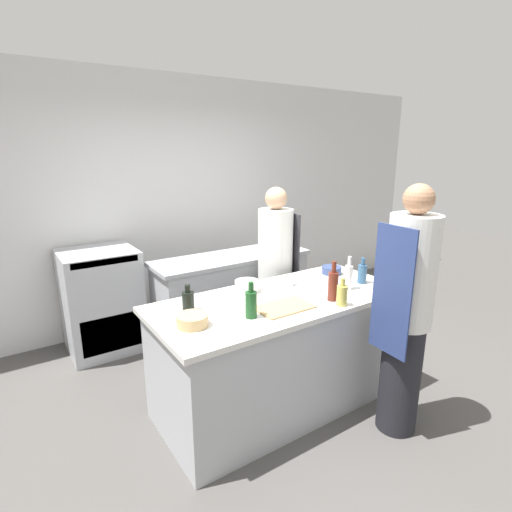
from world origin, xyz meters
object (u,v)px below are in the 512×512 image
(bottle_olive_oil, at_px, (188,301))
(bottle_wine, at_px, (333,285))
(oven_range, at_px, (102,300))
(bowl_ceramic_blue, at_px, (332,270))
(bottle_water, at_px, (251,304))
(cup, at_px, (289,281))
(bottle_vinegar, at_px, (342,295))
(bowl_mixing_large, at_px, (247,286))
(chef_at_stove, at_px, (275,273))
(bowl_prep_small, at_px, (192,320))
(bottle_cooking_oil, at_px, (362,273))
(chef_at_prep_near, at_px, (406,314))
(bottle_sauce, at_px, (349,276))

(bottle_olive_oil, height_order, bottle_wine, bottle_wine)
(oven_range, height_order, bowl_ceramic_blue, oven_range)
(bottle_wine, height_order, bottle_water, bottle_wine)
(bottle_olive_oil, height_order, cup, bottle_olive_oil)
(bottle_vinegar, height_order, bowl_ceramic_blue, bottle_vinegar)
(bottle_water, bearing_deg, bottle_wine, -6.40)
(bottle_olive_oil, bearing_deg, bowl_ceramic_blue, 2.51)
(bowl_mixing_large, height_order, bowl_ceramic_blue, bowl_mixing_large)
(chef_at_stove, distance_m, bowl_prep_small, 1.47)
(bottle_olive_oil, distance_m, bottle_cooking_oil, 1.49)
(bottle_olive_oil, relative_size, bowl_mixing_large, 0.99)
(bottle_vinegar, relative_size, bowl_ceramic_blue, 1.17)
(chef_at_prep_near, xyz_separation_m, bottle_vinegar, (-0.26, 0.36, 0.08))
(oven_range, distance_m, bottle_olive_oil, 1.67)
(chef_at_prep_near, relative_size, bottle_sauce, 6.55)
(bottle_cooking_oil, bearing_deg, chef_at_prep_near, -111.61)
(oven_range, xyz_separation_m, chef_at_prep_near, (1.47, -2.47, 0.39))
(bottle_olive_oil, distance_m, bowl_ceramic_blue, 1.44)
(bowl_mixing_large, bearing_deg, bottle_olive_oil, -169.48)
(bowl_mixing_large, bearing_deg, bowl_prep_small, -151.61)
(chef_at_stove, relative_size, bottle_cooking_oil, 7.59)
(bowl_ceramic_blue, bearing_deg, bowl_mixing_large, 177.43)
(bottle_cooking_oil, bearing_deg, oven_range, 132.85)
(bottle_wine, height_order, bottle_cooking_oil, bottle_wine)
(oven_range, relative_size, bowl_mixing_large, 5.36)
(oven_range, xyz_separation_m, bottle_sauce, (1.50, -1.89, 0.50))
(bottle_sauce, height_order, bowl_ceramic_blue, bottle_sauce)
(oven_range, bearing_deg, bottle_cooking_oil, -47.15)
(bottle_sauce, bearing_deg, bowl_prep_small, 177.07)
(bowl_prep_small, bearing_deg, bowl_ceramic_blue, 11.31)
(bowl_ceramic_blue, distance_m, cup, 0.52)
(bottle_wine, height_order, cup, bottle_wine)
(chef_at_prep_near, bearing_deg, bowl_ceramic_blue, -9.01)
(bottle_cooking_oil, distance_m, bowl_ceramic_blue, 0.34)
(bottle_wine, distance_m, bowl_ceramic_blue, 0.67)
(chef_at_stove, relative_size, bottle_wine, 5.52)
(chef_at_stove, xyz_separation_m, bowl_prep_small, (-1.24, -0.78, 0.11))
(chef_at_stove, bearing_deg, chef_at_prep_near, 12.51)
(oven_range, relative_size, chef_at_stove, 0.63)
(oven_range, relative_size, bottle_sauce, 3.80)
(bottle_vinegar, bearing_deg, bottle_olive_oil, 151.40)
(bottle_vinegar, xyz_separation_m, bowl_prep_small, (-1.05, 0.28, -0.04))
(bottle_vinegar, height_order, bowl_mixing_large, bottle_vinegar)
(chef_at_stove, bearing_deg, bottle_water, -34.34)
(bottle_vinegar, relative_size, bottle_wine, 0.68)
(bowl_prep_small, distance_m, cup, 1.04)
(chef_at_stove, relative_size, cup, 20.01)
(bottle_vinegar, xyz_separation_m, bottle_sauce, (0.29, 0.22, 0.03))
(bottle_sauce, xyz_separation_m, cup, (-0.34, 0.34, -0.07))
(bowl_ceramic_blue, xyz_separation_m, cup, (-0.52, -0.03, 0.01))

